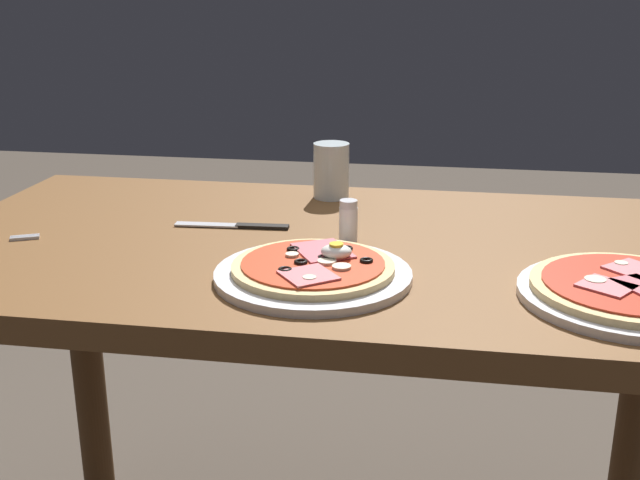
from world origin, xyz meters
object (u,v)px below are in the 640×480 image
Objects in this scene: water_glass_near at (331,174)px; salt_shaker at (348,221)px; pizza_foreground at (314,271)px; knife at (240,226)px; dining_table at (325,316)px; pizza_across_left at (630,291)px.

water_glass_near reaches higher than salt_shaker.
knife is at bearing 127.25° from pizza_foreground.
pizza_foreground is 1.41× the size of knife.
dining_table is 0.48m from pizza_across_left.
salt_shaker is at bearing -75.45° from water_glass_near.
knife is (-0.15, 0.05, 0.13)m from dining_table.
water_glass_near is (-0.04, 0.44, 0.03)m from pizza_foreground.
salt_shaker is (0.07, -0.26, -0.01)m from water_glass_near.
knife is 0.20m from salt_shaker.
dining_table is 12.27× the size of water_glass_near.
water_glass_near is at bearing 95.49° from pizza_foreground.
pizza_foreground is 0.42m from pizza_across_left.
salt_shaker is (0.19, -0.04, 0.03)m from knife.
salt_shaker is (-0.39, 0.19, 0.02)m from pizza_across_left.
pizza_across_left is at bearing -21.04° from knife.
pizza_across_left is 0.64m from water_glass_near.
pizza_foreground is 4.13× the size of salt_shaker.
pizza_foreground is at bearing -98.05° from salt_shaker.
knife is 2.92× the size of salt_shaker.
pizza_foreground reaches higher than knife.
dining_table is 19.30× the size of salt_shaker.
dining_table is at bearing -161.84° from salt_shaker.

